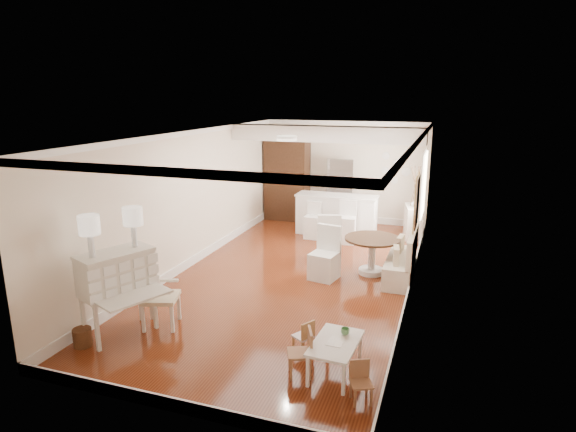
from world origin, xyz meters
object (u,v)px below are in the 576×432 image
Objects in this scene: fridge at (353,193)px; kids_chair_b at (303,336)px; slip_chair_far at (329,236)px; secretary_bureau at (118,294)px; pantry_cabinet at (287,180)px; gustavian_armchair at (160,296)px; kids_chair_a at (300,353)px; slip_chair_near at (324,253)px; wicker_basket at (83,337)px; kids_chair_c at (361,383)px; bar_stool_right at (347,222)px; breakfast_counter at (336,215)px; dining_table at (372,256)px; sideboard at (413,223)px; kids_table at (335,358)px; bar_stool_left at (312,221)px.

kids_chair_b is at bearing -84.08° from fridge.
secretary_bureau is at bearing 47.49° from slip_chair_far.
slip_chair_far is 3.68m from pantry_cabinet.
gustavian_armchair is 1.54× the size of kids_chair_a.
fridge is at bearing 104.42° from slip_chair_near.
slip_chair_far is at bearing 63.20° from wicker_basket.
fridge reaches higher than slip_chair_far.
kids_chair_c is 0.49× the size of bar_stool_right.
breakfast_counter is (1.39, 5.81, 0.03)m from gustavian_armchair.
gustavian_armchair is 0.89× the size of dining_table.
gustavian_armchair is 3.41m from kids_chair_c.
sideboard reaches higher than kids_chair_b.
kids_chair_a is 5.80m from bar_stool_right.
pantry_cabinet is at bearing 113.39° from kids_table.
slip_chair_near is (2.29, 3.18, -0.14)m from secretary_bureau.
fridge reaches higher than bar_stool_left.
kids_table is at bearing -116.58° from gustavian_armchair.
slip_chair_near is (-1.40, 3.64, 0.27)m from kids_chair_c.
gustavian_armchair is at bearing -103.04° from fridge.
pantry_cabinet is (-1.70, 1.08, 0.63)m from breakfast_counter.
bar_stool_right is at bearing 102.24° from slip_chair_near.
sideboard is (1.61, 2.19, -0.11)m from slip_chair_far.
sideboard is (1.41, 3.32, -0.10)m from slip_chair_near.
gustavian_armchair is at bearing -129.40° from dining_table.
gustavian_armchair is 1.13× the size of sideboard.
kids_chair_a is at bearing -69.89° from pantry_cabinet.
secretary_bureau reaches higher than kids_chair_c.
bar_stool_right reaches higher than kids_table.
fridge is (1.90, -0.03, -0.25)m from pantry_cabinet.
kids_chair_b is (2.31, -0.05, -0.24)m from gustavian_armchair.
breakfast_counter is at bearing 117.68° from dining_table.
sideboard is (3.29, 6.05, -0.08)m from gustavian_armchair.
slip_chair_far is 2.72m from sideboard.
gustavian_armchair is 3.73× the size of wicker_basket.
kids_chair_a reaches higher than kids_table.
pantry_cabinet is 1.28× the size of fridge.
breakfast_counter is at bearing 109.44° from slip_chair_near.
gustavian_armchair is 0.93× the size of slip_chair_far.
fridge reaches higher than slip_chair_near.
bar_stool_left reaches higher than kids_table.
kids_chair_b reaches higher than wicker_basket.
secretary_bureau is 5.00× the size of wicker_basket.
pantry_cabinet is (0.10, 7.34, 0.49)m from secretary_bureau.
bar_stool_left is at bearing -173.01° from sideboard.
kids_chair_c is at bearing 79.37° from kids_chair_b.
slip_chair_far is 0.51× the size of breakfast_counter.
secretary_bureau is at bearing -90.78° from pantry_cabinet.
secretary_bureau is 2.63× the size of kids_chair_b.
breakfast_counter reaches higher than sideboard.
kids_table is at bearing 88.75° from slip_chair_far.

